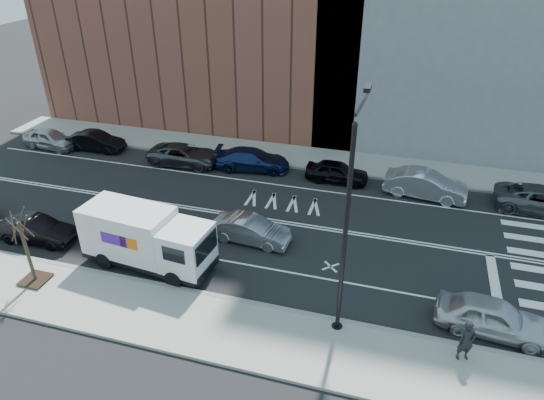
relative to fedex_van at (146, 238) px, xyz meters
The scene contains 21 objects.
ground 6.37m from the fedex_van, 65.14° to the left, with size 120.00×120.00×0.00m, color black.
sidewalk_near 4.38m from the fedex_van, 50.94° to the right, with size 44.00×3.60×0.15m, color gray.
sidewalk_far 14.71m from the fedex_van, 79.78° to the left, with size 44.00×3.60×0.15m, color gray.
curb_near 3.30m from the fedex_van, 28.31° to the right, with size 44.00×0.25×0.17m, color gray.
curb_far 12.95m from the fedex_van, 78.36° to the left, with size 44.00×0.25×0.17m, color gray.
crosswalk 19.48m from the fedex_van, 16.76° to the left, with size 3.00×14.00×0.01m, color white, non-canonical shape.
road_markings 6.37m from the fedex_van, 65.14° to the left, with size 40.00×8.60×0.01m, color white, non-canonical shape.
streetlight 10.30m from the fedex_van, ahead, with size 0.44×4.02×9.34m.
street_tree 5.22m from the fedex_van, 147.59° to the right, with size 1.20×1.20×3.75m.
fedex_van is the anchor object (origin of this frame).
far_parked_a 17.95m from the fedex_van, 142.38° to the left, with size 1.72×4.26×1.45m, color #ABABAF.
far_parked_b 15.72m from the fedex_van, 132.79° to the left, with size 1.48×4.23×1.39m, color black.
far_parked_c 11.63m from the fedex_van, 106.76° to the left, with size 2.32×5.03×1.40m, color #424449.
far_parked_d 11.76m from the fedex_van, 82.83° to the left, with size 2.05×5.03×1.46m, color #16224E.
far_parked_e 13.62m from the fedex_van, 57.50° to the left, with size 1.63×4.05×1.38m, color black.
far_parked_f 16.90m from the fedex_van, 40.51° to the left, with size 1.72×4.92×1.62m, color silver.
far_parked_g 22.36m from the fedex_van, 29.76° to the left, with size 2.42×5.25×1.46m, color #4E5056.
driving_sedan 5.38m from the fedex_van, 39.00° to the left, with size 1.46×4.20×1.38m, color #99999D.
near_parked_rear_a 6.71m from the fedex_van, behind, with size 1.44×4.14×1.36m, color black.
near_parked_front 15.66m from the fedex_van, ahead, with size 1.81×4.50×1.53m, color silver.
pedestrian 14.64m from the fedex_van, ahead, with size 0.65×0.43×1.79m, color black.
Camera 1 is at (8.59, -22.40, 14.55)m, focal length 32.00 mm.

